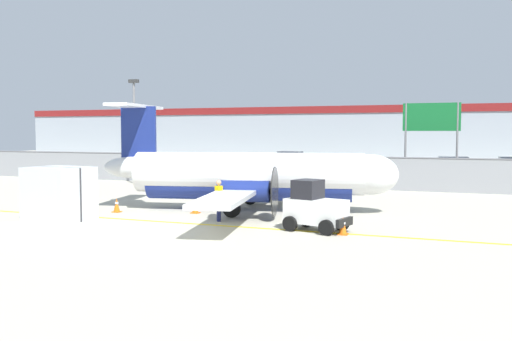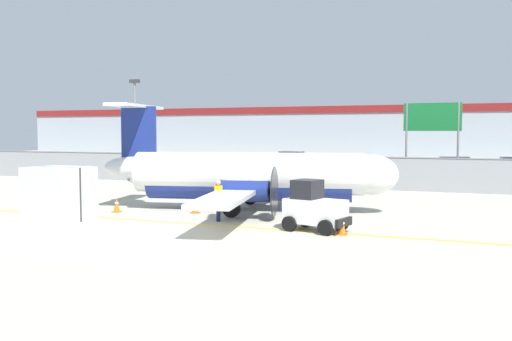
{
  "view_description": "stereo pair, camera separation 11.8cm",
  "coord_description": "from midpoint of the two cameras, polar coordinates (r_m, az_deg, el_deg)",
  "views": [
    {
      "loc": [
        11.32,
        -17.96,
        3.65
      ],
      "look_at": [
        1.42,
        7.33,
        1.8
      ],
      "focal_mm": 40.0,
      "sensor_mm": 36.0,
      "label": 1
    },
    {
      "loc": [
        11.43,
        -17.92,
        3.65
      ],
      "look_at": [
        1.42,
        7.33,
        1.8
      ],
      "focal_mm": 40.0,
      "sensor_mm": 36.0,
      "label": 2
    }
  ],
  "objects": [
    {
      "name": "ground_plane",
      "position": [
        23.24,
        -8.26,
        -5.17
      ],
      "size": [
        140.0,
        140.0,
        0.01
      ],
      "color": "#B2AD99"
    },
    {
      "name": "perimeter_fence",
      "position": [
        37.78,
        3.81,
        0.05
      ],
      "size": [
        98.0,
        0.1,
        2.1
      ],
      "color": "gray",
      "rests_on": "ground"
    },
    {
      "name": "parking_lot_strip",
      "position": [
        48.92,
        7.87,
        -0.34
      ],
      "size": [
        98.0,
        17.0,
        0.12
      ],
      "color": "#38383A",
      "rests_on": "ground"
    },
    {
      "name": "background_building",
      "position": [
        66.9,
        11.61,
        3.49
      ],
      "size": [
        91.0,
        8.1,
        6.5
      ],
      "color": "#A8B2BC",
      "rests_on": "ground"
    },
    {
      "name": "commuter_airplane",
      "position": [
        26.26,
        -0.4,
        -0.57
      ],
      "size": [
        13.84,
        15.99,
        4.92
      ],
      "rotation": [
        0.0,
        0.0,
        0.2
      ],
      "color": "white",
      "rests_on": "ground"
    },
    {
      "name": "baggage_tug",
      "position": [
        21.11,
        5.74,
        -3.73
      ],
      "size": [
        2.52,
        1.83,
        1.88
      ],
      "rotation": [
        0.0,
        0.0,
        -0.24
      ],
      "color": "silver",
      "rests_on": "ground"
    },
    {
      "name": "ground_crew_worker",
      "position": [
        23.31,
        -3.89,
        -2.76
      ],
      "size": [
        0.46,
        0.52,
        1.7
      ],
      "rotation": [
        0.0,
        0.0,
        0.5
      ],
      "color": "#191E4C",
      "rests_on": "ground"
    },
    {
      "name": "cargo_container",
      "position": [
        24.9,
        -19.21,
        -2.2
      ],
      "size": [
        2.62,
        2.27,
        2.2
      ],
      "rotation": [
        0.0,
        0.0,
        -0.12
      ],
      "color": "silver",
      "rests_on": "ground"
    },
    {
      "name": "traffic_cone_near_left",
      "position": [
        25.71,
        -6.23,
        -3.58
      ],
      "size": [
        0.36,
        0.36,
        0.64
      ],
      "color": "orange",
      "rests_on": "ground"
    },
    {
      "name": "traffic_cone_near_right",
      "position": [
        20.53,
        8.53,
        -5.51
      ],
      "size": [
        0.36,
        0.36,
        0.64
      ],
      "color": "orange",
      "rests_on": "ground"
    },
    {
      "name": "traffic_cone_far_left",
      "position": [
        26.67,
        -13.88,
        -3.41
      ],
      "size": [
        0.36,
        0.36,
        0.64
      ],
      "color": "orange",
      "rests_on": "ground"
    },
    {
      "name": "traffic_cone_far_right",
      "position": [
        24.09,
        6.7,
        -4.09
      ],
      "size": [
        0.36,
        0.36,
        0.64
      ],
      "color": "orange",
      "rests_on": "ground"
    },
    {
      "name": "parked_car_0",
      "position": [
        51.74,
        -9.42,
        0.8
      ],
      "size": [
        4.29,
        2.19,
        1.58
      ],
      "rotation": [
        0.0,
        0.0,
        -0.06
      ],
      "color": "red",
      "rests_on": "parking_lot_strip"
    },
    {
      "name": "parked_car_1",
      "position": [
        46.31,
        -4.58,
        0.48
      ],
      "size": [
        4.26,
        2.13,
        1.58
      ],
      "rotation": [
        0.0,
        0.0,
        -0.04
      ],
      "color": "#19662D",
      "rests_on": "parking_lot_strip"
    },
    {
      "name": "parked_car_2",
      "position": [
        56.58,
        3.49,
        1.1
      ],
      "size": [
        4.24,
        2.09,
        1.58
      ],
      "rotation": [
        0.0,
        0.0,
        -0.03
      ],
      "color": "#19662D",
      "rests_on": "parking_lot_strip"
    },
    {
      "name": "parked_car_3",
      "position": [
        47.78,
        8.1,
        0.55
      ],
      "size": [
        4.37,
        2.39,
        1.58
      ],
      "rotation": [
        0.0,
        0.0,
        3.02
      ],
      "color": "slate",
      "rests_on": "parking_lot_strip"
    },
    {
      "name": "parked_car_4",
      "position": [
        44.01,
        14.19,
        0.19
      ],
      "size": [
        4.3,
        2.21,
        1.58
      ],
      "rotation": [
        0.0,
        0.0,
        -0.06
      ],
      "color": "gray",
      "rests_on": "parking_lot_strip"
    },
    {
      "name": "parked_car_5",
      "position": [
        47.3,
        18.89,
        0.35
      ],
      "size": [
        4.35,
        2.34,
        1.58
      ],
      "rotation": [
        0.0,
        0.0,
        3.24
      ],
      "color": "red",
      "rests_on": "parking_lot_strip"
    },
    {
      "name": "apron_light_pole",
      "position": [
        40.7,
        -12.16,
        4.73
      ],
      "size": [
        0.7,
        0.3,
        7.27
      ],
      "color": "slate",
      "rests_on": "ground"
    },
    {
      "name": "highway_sign",
      "position": [
        38.5,
        17.05,
        4.46
      ],
      "size": [
        3.6,
        0.14,
        5.5
      ],
      "color": "slate",
      "rests_on": "ground"
    }
  ]
}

